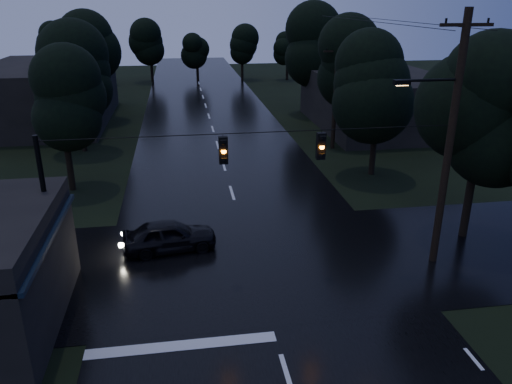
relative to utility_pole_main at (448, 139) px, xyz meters
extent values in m
cube|color=black|center=(-7.41, 19.00, -5.26)|extent=(12.00, 120.00, 0.02)
cube|color=black|center=(-7.41, 1.00, -5.26)|extent=(60.00, 9.00, 0.02)
cube|color=black|center=(-14.41, -2.00, -2.06)|extent=(0.30, 7.00, 0.15)
cylinder|color=black|center=(-14.61, -5.00, -3.76)|extent=(0.10, 0.10, 3.00)
cylinder|color=black|center=(-14.61, 1.00, -3.76)|extent=(0.10, 0.10, 3.00)
cube|color=#FFB766|center=(-14.46, -3.50, -2.76)|extent=(0.06, 1.60, 0.50)
cube|color=#FFB766|center=(-14.46, -0.80, -2.76)|extent=(0.06, 1.20, 0.50)
cube|color=black|center=(6.59, 23.00, -3.06)|extent=(10.00, 14.00, 4.40)
cube|color=black|center=(-21.41, 29.00, -2.76)|extent=(10.00, 16.00, 5.00)
cylinder|color=black|center=(0.09, 0.00, -0.26)|extent=(0.30, 0.30, 10.00)
cube|color=black|center=(0.09, 0.00, 4.14)|extent=(2.00, 0.12, 0.12)
cylinder|color=black|center=(-1.01, 0.00, 2.24)|extent=(2.20, 0.10, 0.10)
cube|color=black|center=(-2.11, 0.00, 2.19)|extent=(0.60, 0.25, 0.18)
cube|color=#FFB266|center=(-2.11, 0.00, 2.09)|extent=(0.45, 0.18, 0.03)
cylinder|color=black|center=(0.89, 17.00, -1.51)|extent=(0.30, 0.30, 7.50)
cube|color=black|center=(0.89, 17.00, 1.64)|extent=(2.00, 0.12, 0.12)
cylinder|color=black|center=(-14.91, 0.00, -2.26)|extent=(0.18, 0.18, 6.00)
cylinder|color=black|center=(-7.41, 0.00, 0.54)|extent=(15.00, 0.03, 0.03)
cube|color=black|center=(-8.61, 0.00, -0.06)|extent=(0.32, 0.25, 1.00)
sphere|color=orange|center=(-8.61, -0.15, -0.06)|extent=(0.18, 0.18, 0.18)
cube|color=black|center=(-5.01, 0.00, -0.06)|extent=(0.32, 0.25, 1.00)
sphere|color=orange|center=(-5.01, -0.15, -0.06)|extent=(0.18, 0.18, 0.18)
cylinder|color=black|center=(2.59, 2.00, -3.86)|extent=(0.36, 0.36, 2.80)
sphere|color=black|center=(2.59, 2.00, -0.46)|extent=(4.48, 4.48, 4.48)
sphere|color=black|center=(2.59, 2.00, 0.74)|extent=(4.48, 4.48, 4.48)
sphere|color=black|center=(2.59, 2.00, 1.94)|extent=(4.48, 4.48, 4.48)
cylinder|color=black|center=(-16.41, 11.00, -4.03)|extent=(0.36, 0.36, 2.45)
sphere|color=black|center=(-16.41, 11.00, -1.06)|extent=(3.92, 3.92, 3.92)
sphere|color=black|center=(-16.41, 11.00, -0.01)|extent=(3.92, 3.92, 3.92)
sphere|color=black|center=(-16.41, 11.00, 1.04)|extent=(3.92, 3.92, 3.92)
cylinder|color=black|center=(-17.01, 19.00, -3.95)|extent=(0.36, 0.36, 2.62)
sphere|color=black|center=(-17.01, 19.00, -0.76)|extent=(4.20, 4.20, 4.20)
sphere|color=black|center=(-17.01, 19.00, 0.37)|extent=(4.20, 4.20, 4.20)
sphere|color=black|center=(-17.01, 19.00, 1.49)|extent=(4.20, 4.20, 4.20)
cylinder|color=black|center=(-17.61, 29.00, -3.86)|extent=(0.36, 0.36, 2.80)
sphere|color=black|center=(-17.61, 29.00, -0.46)|extent=(4.48, 4.48, 4.48)
sphere|color=black|center=(-17.61, 29.00, 0.74)|extent=(4.48, 4.48, 4.48)
sphere|color=black|center=(-17.61, 29.00, 1.94)|extent=(4.48, 4.48, 4.48)
cylinder|color=black|center=(1.59, 11.00, -3.95)|extent=(0.36, 0.36, 2.62)
sphere|color=black|center=(1.59, 11.00, -0.76)|extent=(4.20, 4.20, 4.20)
sphere|color=black|center=(1.59, 11.00, 0.37)|extent=(4.20, 4.20, 4.20)
sphere|color=black|center=(1.59, 11.00, 1.49)|extent=(4.20, 4.20, 4.20)
cylinder|color=black|center=(2.19, 19.00, -3.86)|extent=(0.36, 0.36, 2.80)
sphere|color=black|center=(2.19, 19.00, -0.46)|extent=(4.48, 4.48, 4.48)
sphere|color=black|center=(2.19, 19.00, 0.74)|extent=(4.48, 4.48, 4.48)
sphere|color=black|center=(2.19, 19.00, 1.94)|extent=(4.48, 4.48, 4.48)
cylinder|color=black|center=(2.79, 29.00, -3.77)|extent=(0.36, 0.36, 2.97)
sphere|color=black|center=(2.79, 29.00, -0.16)|extent=(4.76, 4.76, 4.76)
sphere|color=black|center=(2.79, 29.00, 1.12)|extent=(4.76, 4.76, 4.76)
sphere|color=black|center=(2.79, 29.00, 2.39)|extent=(4.76, 4.76, 4.76)
imported|color=black|center=(-10.81, 2.64, -4.57)|extent=(4.18, 2.07, 1.37)
camera|label=1|loc=(-10.07, -17.14, 4.99)|focal=35.00mm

